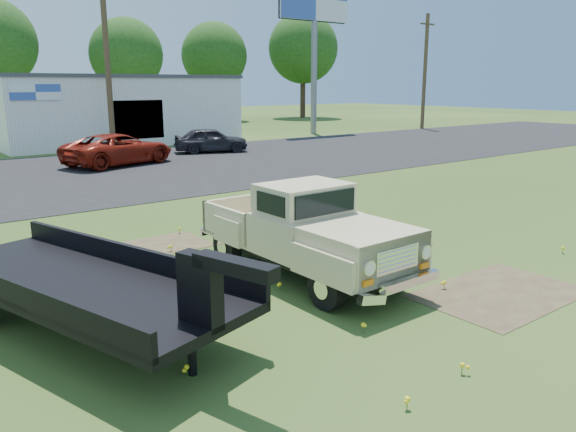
# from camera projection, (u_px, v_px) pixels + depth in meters

# --- Properties ---
(ground) EXTENTS (140.00, 140.00, 0.00)m
(ground) POSITION_uv_depth(u_px,v_px,m) (324.00, 267.00, 11.37)
(ground) COLOR #2A4516
(ground) RESTS_ON ground
(asphalt_lot) EXTENTS (90.00, 14.00, 0.02)m
(asphalt_lot) POSITION_uv_depth(u_px,v_px,m) (82.00, 175.00, 22.92)
(asphalt_lot) COLOR black
(asphalt_lot) RESTS_ON ground
(dirt_patch_a) EXTENTS (3.00, 2.00, 0.01)m
(dirt_patch_a) POSITION_uv_depth(u_px,v_px,m) (500.00, 293.00, 9.95)
(dirt_patch_a) COLOR #473926
(dirt_patch_a) RESTS_ON ground
(dirt_patch_b) EXTENTS (2.20, 1.60, 0.01)m
(dirt_patch_b) POSITION_uv_depth(u_px,v_px,m) (158.00, 246.00, 12.87)
(dirt_patch_b) COLOR #473926
(dirt_patch_b) RESTS_ON ground
(commercial_building) EXTENTS (14.20, 8.20, 4.15)m
(commercial_building) POSITION_uv_depth(u_px,v_px,m) (113.00, 108.00, 35.24)
(commercial_building) COLOR silver
(commercial_building) RESTS_ON ground
(billboard) EXTENTS (6.10, 0.45, 11.05)m
(billboard) POSITION_uv_depth(u_px,v_px,m) (314.00, 13.00, 39.81)
(billboard) COLOR slate
(billboard) RESTS_ON ground
(utility_pole_mid) EXTENTS (1.60, 0.30, 9.00)m
(utility_pole_mid) POSITION_uv_depth(u_px,v_px,m) (108.00, 65.00, 29.63)
(utility_pole_mid) COLOR #453420
(utility_pole_mid) RESTS_ON ground
(utility_pole_east) EXTENTS (1.60, 0.30, 9.00)m
(utility_pole_east) POSITION_uv_depth(u_px,v_px,m) (425.00, 71.00, 45.10)
(utility_pole_east) COLOR #453420
(utility_pole_east) RESTS_ON ground
(treeline_e) EXTENTS (6.08, 6.08, 9.04)m
(treeline_e) POSITION_uv_depth(u_px,v_px,m) (126.00, 55.00, 47.16)
(treeline_e) COLOR #3D281B
(treeline_e) RESTS_ON ground
(treeline_f) EXTENTS (6.40, 6.40, 9.52)m
(treeline_f) POSITION_uv_depth(u_px,v_px,m) (214.00, 55.00, 54.96)
(treeline_f) COLOR #3D281B
(treeline_f) RESTS_ON ground
(treeline_g) EXTENTS (7.36, 7.36, 10.95)m
(treeline_g) POSITION_uv_depth(u_px,v_px,m) (303.00, 48.00, 59.54)
(treeline_g) COLOR #3D281B
(treeline_g) RESTS_ON ground
(vintage_pickup_truck) EXTENTS (1.98, 5.02, 1.82)m
(vintage_pickup_truck) POSITION_uv_depth(u_px,v_px,m) (304.00, 230.00, 10.69)
(vintage_pickup_truck) COLOR #C5BA84
(vintage_pickup_truck) RESTS_ON ground
(flatbed_trailer) EXTENTS (3.78, 6.55, 1.70)m
(flatbed_trailer) POSITION_uv_depth(u_px,v_px,m) (77.00, 276.00, 8.32)
(flatbed_trailer) COLOR black
(flatbed_trailer) RESTS_ON ground
(red_pickup) EXTENTS (5.56, 3.71, 1.42)m
(red_pickup) POSITION_uv_depth(u_px,v_px,m) (119.00, 150.00, 25.44)
(red_pickup) COLOR maroon
(red_pickup) RESTS_ON ground
(dark_sedan) EXTENTS (4.19, 2.80, 1.33)m
(dark_sedan) POSITION_uv_depth(u_px,v_px,m) (211.00, 140.00, 30.11)
(dark_sedan) COLOR black
(dark_sedan) RESTS_ON ground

